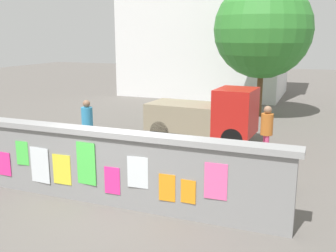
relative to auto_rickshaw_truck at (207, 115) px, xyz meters
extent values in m
plane|color=#605B56|center=(-0.24, 2.35, -0.90)|extent=(60.00, 60.00, 0.00)
cube|color=gray|center=(-0.24, -5.65, -0.15)|extent=(6.99, 0.30, 1.49)
cube|color=gray|center=(-0.24, -5.65, 0.65)|extent=(7.19, 0.42, 0.12)
cube|color=#F42D8C|center=(-3.24, -5.81, -0.30)|extent=(0.47, 0.02, 0.56)
cube|color=#4CD84C|center=(-2.63, -5.81, 0.02)|extent=(0.33, 0.02, 0.55)
cube|color=silver|center=(-2.16, -5.81, -0.20)|extent=(0.51, 0.04, 0.81)
cube|color=yellow|center=(-1.58, -5.81, -0.23)|extent=(0.45, 0.02, 0.67)
cube|color=#4CD84C|center=(-0.95, -5.81, -0.02)|extent=(0.46, 0.04, 0.92)
cube|color=#F42D8C|center=(-0.34, -5.81, -0.31)|extent=(0.35, 0.02, 0.58)
cube|color=silver|center=(0.25, -5.81, -0.05)|extent=(0.45, 0.03, 0.65)
cube|color=orange|center=(0.88, -5.81, -0.29)|extent=(0.34, 0.02, 0.55)
cube|color=orange|center=(1.31, -5.81, -0.30)|extent=(0.30, 0.02, 0.47)
cube|color=#F9599E|center=(1.84, -5.81, -0.02)|extent=(0.44, 0.02, 0.70)
cylinder|color=black|center=(1.13, 0.58, -0.55)|extent=(0.71, 0.24, 0.70)
cylinder|color=black|center=(1.05, -0.71, -0.55)|extent=(0.71, 0.24, 0.70)
cylinder|color=black|center=(-1.37, 0.73, -0.55)|extent=(0.71, 0.24, 0.70)
cylinder|color=black|center=(-1.44, -0.57, -0.55)|extent=(0.71, 0.24, 0.70)
cube|color=red|center=(0.99, -0.06, 0.20)|extent=(1.29, 1.57, 1.50)
cube|color=gray|center=(-0.81, 0.05, -0.10)|extent=(2.48, 1.64, 0.90)
cylinder|color=black|center=(1.47, -3.74, -0.60)|extent=(0.60, 0.12, 0.60)
cylinder|color=black|center=(2.77, -3.79, -0.60)|extent=(0.60, 0.14, 0.60)
cube|color=gold|center=(2.12, -3.76, -0.32)|extent=(1.01, 0.28, 0.32)
cube|color=black|center=(2.32, -3.77, -0.14)|extent=(0.57, 0.24, 0.10)
cube|color=#262626|center=(1.57, -3.74, -0.05)|extent=(0.06, 0.56, 0.03)
cylinder|color=black|center=(-3.22, -4.18, -0.57)|extent=(0.64, 0.23, 0.66)
cylinder|color=black|center=(-2.22, -3.88, -0.57)|extent=(0.64, 0.23, 0.66)
cube|color=gold|center=(-2.72, -4.03, -0.39)|extent=(0.92, 0.31, 0.06)
cylinder|color=gold|center=(-2.57, -3.99, -0.17)|extent=(0.04, 0.04, 0.40)
cube|color=black|center=(-2.57, -3.99, 0.03)|extent=(0.21, 0.13, 0.05)
cube|color=black|center=(-3.17, -4.16, -0.02)|extent=(0.16, 0.43, 0.03)
cylinder|color=black|center=(0.28, -3.36, -0.57)|extent=(0.65, 0.21, 0.66)
cylinder|color=black|center=(-0.74, -3.09, -0.57)|extent=(0.65, 0.21, 0.66)
cube|color=#197233|center=(-0.23, -3.22, -0.39)|extent=(0.93, 0.29, 0.06)
cylinder|color=#197233|center=(-0.37, -3.18, -0.17)|extent=(0.04, 0.04, 0.40)
cube|color=black|center=(-0.37, -3.18, 0.03)|extent=(0.21, 0.13, 0.05)
cube|color=black|center=(0.23, -3.35, -0.02)|extent=(0.16, 0.43, 0.03)
cylinder|color=#D83F72|center=(2.22, -1.65, -0.50)|extent=(0.12, 0.12, 0.80)
cylinder|color=#D83F72|center=(2.15, -1.49, -0.50)|extent=(0.12, 0.12, 0.80)
cylinder|color=#BF6626|center=(2.19, -1.57, 0.20)|extent=(0.45, 0.45, 0.60)
sphere|color=#8C664C|center=(2.19, -1.57, 0.61)|extent=(0.22, 0.22, 0.22)
cylinder|color=purple|center=(-2.94, -2.54, -0.50)|extent=(0.12, 0.12, 0.80)
cylinder|color=purple|center=(-3.11, -2.57, -0.50)|extent=(0.12, 0.12, 0.80)
cylinder|color=#338CBF|center=(-3.02, -2.55, 0.20)|extent=(0.39, 0.39, 0.60)
sphere|color=#8C664C|center=(-3.02, -2.55, 0.61)|extent=(0.22, 0.22, 0.22)
cylinder|color=brown|center=(0.98, 4.99, 0.25)|extent=(0.25, 0.25, 2.30)
sphere|color=#307F2D|center=(0.98, 4.99, 2.86)|extent=(4.17, 4.17, 4.17)
cube|color=silver|center=(-3.23, 10.95, 3.15)|extent=(9.22, 5.86, 8.10)
camera|label=1|loc=(3.53, -12.48, 2.61)|focal=42.00mm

